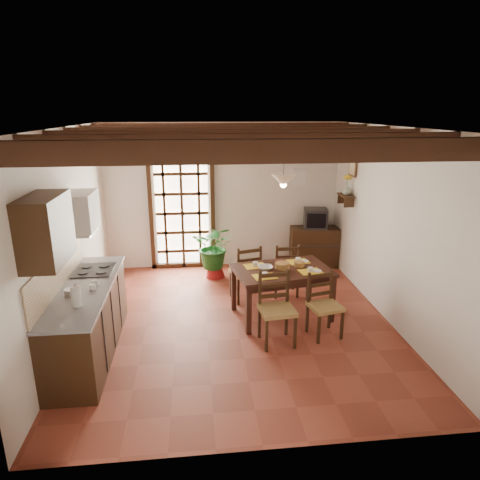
{
  "coord_description": "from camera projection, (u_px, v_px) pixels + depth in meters",
  "views": [
    {
      "loc": [
        -0.57,
        -5.67,
        3.02
      ],
      "look_at": [
        0.1,
        0.4,
        1.15
      ],
      "focal_mm": 32.0,
      "sensor_mm": 36.0,
      "label": 1
    }
  ],
  "objects": [
    {
      "name": "ground_plane",
      "position": [
        236.0,
        322.0,
        6.34
      ],
      "size": [
        5.0,
        5.0,
        0.0
      ],
      "primitive_type": "plane",
      "color": "maroon"
    },
    {
      "name": "room_shell",
      "position": [
        236.0,
        202.0,
        5.8
      ],
      "size": [
        4.52,
        5.02,
        2.81
      ],
      "color": "silver",
      "rests_on": "ground_plane"
    },
    {
      "name": "ceiling_beams",
      "position": [
        236.0,
        136.0,
        5.55
      ],
      "size": [
        4.5,
        4.34,
        0.2
      ],
      "color": "black",
      "rests_on": "room_shell"
    },
    {
      "name": "french_door",
      "position": [
        182.0,
        209.0,
        8.23
      ],
      "size": [
        1.26,
        0.11,
        2.32
      ],
      "color": "white",
      "rests_on": "ground_plane"
    },
    {
      "name": "kitchen_counter",
      "position": [
        88.0,
        319.0,
        5.42
      ],
      "size": [
        0.64,
        2.25,
        1.38
      ],
      "color": "black",
      "rests_on": "ground_plane"
    },
    {
      "name": "upper_cabinet",
      "position": [
        46.0,
        230.0,
        4.34
      ],
      "size": [
        0.35,
        0.8,
        0.7
      ],
      "primitive_type": "cube",
      "color": "black",
      "rests_on": "room_shell"
    },
    {
      "name": "range_hood",
      "position": [
        80.0,
        213.0,
        5.57
      ],
      "size": [
        0.38,
        0.6,
        0.54
      ],
      "color": "white",
      "rests_on": "room_shell"
    },
    {
      "name": "counter_items",
      "position": [
        85.0,
        281.0,
        5.37
      ],
      "size": [
        0.5,
        1.43,
        0.25
      ],
      "color": "black",
      "rests_on": "kitchen_counter"
    },
    {
      "name": "dining_table",
      "position": [
        282.0,
        275.0,
        6.35
      ],
      "size": [
        1.54,
        1.13,
        0.76
      ],
      "rotation": [
        0.0,
        0.0,
        0.17
      ],
      "color": "black",
      "rests_on": "ground_plane"
    },
    {
      "name": "chair_near_left",
      "position": [
        277.0,
        322.0,
        5.7
      ],
      "size": [
        0.49,
        0.47,
        0.98
      ],
      "rotation": [
        0.0,
        0.0,
        0.1
      ],
      "color": "#9F7C43",
      "rests_on": "ground_plane"
    },
    {
      "name": "chair_near_right",
      "position": [
        324.0,
        317.0,
        5.9
      ],
      "size": [
        0.49,
        0.47,
        0.89
      ],
      "rotation": [
        0.0,
        0.0,
        0.22
      ],
      "color": "#9F7C43",
      "rests_on": "ground_plane"
    },
    {
      "name": "chair_far_left",
      "position": [
        245.0,
        282.0,
        7.02
      ],
      "size": [
        0.53,
        0.51,
        0.95
      ],
      "rotation": [
        0.0,
        0.0,
        3.39
      ],
      "color": "#9F7C43",
      "rests_on": "ground_plane"
    },
    {
      "name": "chair_far_right",
      "position": [
        285.0,
        278.0,
        7.21
      ],
      "size": [
        0.43,
        0.41,
        0.93
      ],
      "rotation": [
        0.0,
        0.0,
        3.13
      ],
      "color": "#9F7C43",
      "rests_on": "ground_plane"
    },
    {
      "name": "table_setting",
      "position": [
        282.0,
        266.0,
        6.31
      ],
      "size": [
        1.02,
        0.68,
        0.1
      ],
      "rotation": [
        0.0,
        0.0,
        0.17
      ],
      "color": "yellow",
      "rests_on": "dining_table"
    },
    {
      "name": "table_bowl",
      "position": [
        265.0,
        268.0,
        6.29
      ],
      "size": [
        0.22,
        0.22,
        0.05
      ],
      "primitive_type": "imported",
      "rotation": [
        0.0,
        0.0,
        -0.01
      ],
      "color": "white",
      "rests_on": "dining_table"
    },
    {
      "name": "sideboard",
      "position": [
        314.0,
        247.0,
        8.52
      ],
      "size": [
        0.97,
        0.5,
        0.79
      ],
      "primitive_type": "cube",
      "rotation": [
        0.0,
        0.0,
        -0.09
      ],
      "color": "black",
      "rests_on": "ground_plane"
    },
    {
      "name": "crt_tv",
      "position": [
        316.0,
        218.0,
        8.34
      ],
      "size": [
        0.51,
        0.48,
        0.38
      ],
      "rotation": [
        0.0,
        0.0,
        -0.18
      ],
      "color": "black",
      "rests_on": "sideboard"
    },
    {
      "name": "fuse_box",
      "position": [
        300.0,
        177.0,
        8.34
      ],
      "size": [
        0.25,
        0.03,
        0.32
      ],
      "primitive_type": "cube",
      "color": "white",
      "rests_on": "room_shell"
    },
    {
      "name": "plant_pot",
      "position": [
        215.0,
        271.0,
        8.02
      ],
      "size": [
        0.36,
        0.36,
        0.22
      ],
      "primitive_type": "cone",
      "color": "maroon",
      "rests_on": "ground_plane"
    },
    {
      "name": "potted_plant",
      "position": [
        215.0,
        248.0,
        7.88
      ],
      "size": [
        2.32,
        2.11,
        2.2
      ],
      "primitive_type": "imported",
      "rotation": [
        0.0,
        0.0,
        -0.24
      ],
      "color": "#144C19",
      "rests_on": "ground_plane"
    },
    {
      "name": "wall_shelf",
      "position": [
        346.0,
        198.0,
        7.64
      ],
      "size": [
        0.2,
        0.42,
        0.2
      ],
      "color": "black",
      "rests_on": "room_shell"
    },
    {
      "name": "shelf_vase",
      "position": [
        347.0,
        190.0,
        7.6
      ],
      "size": [
        0.15,
        0.15,
        0.15
      ],
      "primitive_type": "imported",
      "color": "#B2BFB2",
      "rests_on": "wall_shelf"
    },
    {
      "name": "shelf_flowers",
      "position": [
        347.0,
        178.0,
        7.54
      ],
      "size": [
        0.14,
        0.14,
        0.36
      ],
      "color": "yellow",
      "rests_on": "shelf_vase"
    },
    {
      "name": "framed_picture",
      "position": [
        353.0,
        167.0,
        7.49
      ],
      "size": [
        0.03,
        0.32,
        0.32
      ],
      "color": "brown",
      "rests_on": "room_shell"
    },
    {
      "name": "pendant_lamp",
      "position": [
        283.0,
        179.0,
        6.03
      ],
      "size": [
        0.36,
        0.36,
        0.84
      ],
      "color": "black",
      "rests_on": "room_shell"
    }
  ]
}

